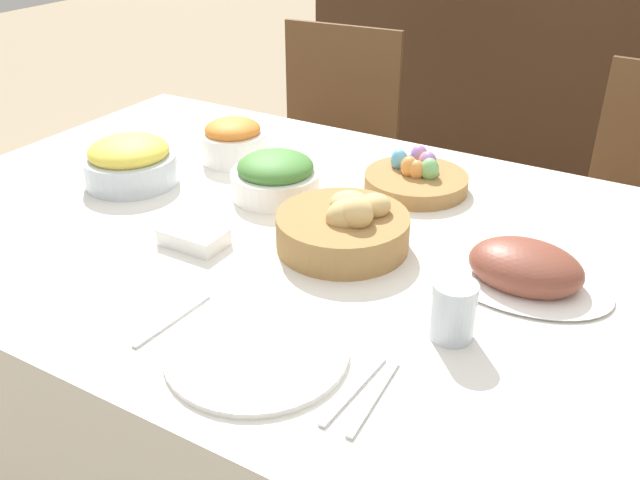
{
  "coord_description": "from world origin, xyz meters",
  "views": [
    {
      "loc": [
        0.54,
        -0.99,
        1.36
      ],
      "look_at": [
        0.01,
        -0.08,
        0.77
      ],
      "focal_mm": 38.0,
      "sensor_mm": 36.0,
      "label": 1
    }
  ],
  "objects_px": {
    "pineapple_bowl": "(129,162)",
    "knife": "(354,390)",
    "sideboard": "(488,90)",
    "bread_basket": "(345,226)",
    "green_salad_bowl": "(276,176)",
    "drinking_cup": "(453,310)",
    "spoon": "(374,398)",
    "butter_dish": "(194,237)",
    "chair_far_left": "(325,155)",
    "carrot_bowl": "(233,141)",
    "ham_platter": "(525,270)",
    "egg_basket": "(416,178)",
    "dinner_plate": "(257,351)",
    "fork": "(173,320)"
  },
  "relations": [
    {
      "from": "chair_far_left",
      "to": "butter_dish",
      "type": "bearing_deg",
      "value": -77.28
    },
    {
      "from": "chair_far_left",
      "to": "carrot_bowl",
      "type": "relative_size",
      "value": 5.77
    },
    {
      "from": "ham_platter",
      "to": "carrot_bowl",
      "type": "bearing_deg",
      "value": 165.32
    },
    {
      "from": "egg_basket",
      "to": "knife",
      "type": "distance_m",
      "value": 0.68
    },
    {
      "from": "carrot_bowl",
      "to": "egg_basket",
      "type": "bearing_deg",
      "value": 8.72
    },
    {
      "from": "chair_far_left",
      "to": "fork",
      "type": "bearing_deg",
      "value": -74.5
    },
    {
      "from": "bread_basket",
      "to": "dinner_plate",
      "type": "bearing_deg",
      "value": -83.35
    },
    {
      "from": "dinner_plate",
      "to": "ham_platter",
      "type": "bearing_deg",
      "value": 53.69
    },
    {
      "from": "butter_dish",
      "to": "bread_basket",
      "type": "bearing_deg",
      "value": 28.52
    },
    {
      "from": "carrot_bowl",
      "to": "dinner_plate",
      "type": "height_order",
      "value": "carrot_bowl"
    },
    {
      "from": "egg_basket",
      "to": "ham_platter",
      "type": "xyz_separation_m",
      "value": [
        0.31,
        -0.27,
        0.0
      ]
    },
    {
      "from": "butter_dish",
      "to": "spoon",
      "type": "bearing_deg",
      "value": -23.56
    },
    {
      "from": "ham_platter",
      "to": "butter_dish",
      "type": "xyz_separation_m",
      "value": [
        -0.57,
        -0.18,
        -0.01
      ]
    },
    {
      "from": "chair_far_left",
      "to": "spoon",
      "type": "relative_size",
      "value": 5.52
    },
    {
      "from": "sideboard",
      "to": "green_salad_bowl",
      "type": "bearing_deg",
      "value": -87.38
    },
    {
      "from": "bread_basket",
      "to": "fork",
      "type": "height_order",
      "value": "bread_basket"
    },
    {
      "from": "dinner_plate",
      "to": "green_salad_bowl",
      "type": "bearing_deg",
      "value": 120.46
    },
    {
      "from": "chair_far_left",
      "to": "butter_dish",
      "type": "distance_m",
      "value": 1.1
    },
    {
      "from": "knife",
      "to": "egg_basket",
      "type": "bearing_deg",
      "value": 109.57
    },
    {
      "from": "drinking_cup",
      "to": "carrot_bowl",
      "type": "bearing_deg",
      "value": 150.34
    },
    {
      "from": "ham_platter",
      "to": "knife",
      "type": "height_order",
      "value": "ham_platter"
    },
    {
      "from": "butter_dish",
      "to": "knife",
      "type": "bearing_deg",
      "value": -24.95
    },
    {
      "from": "sideboard",
      "to": "dinner_plate",
      "type": "xyz_separation_m",
      "value": [
        0.36,
        -2.27,
        0.25
      ]
    },
    {
      "from": "pineapple_bowl",
      "to": "green_salad_bowl",
      "type": "bearing_deg",
      "value": 19.13
    },
    {
      "from": "carrot_bowl",
      "to": "dinner_plate",
      "type": "xyz_separation_m",
      "value": [
        0.47,
        -0.58,
        -0.04
      ]
    },
    {
      "from": "ham_platter",
      "to": "carrot_bowl",
      "type": "relative_size",
      "value": 1.9
    },
    {
      "from": "pineapple_bowl",
      "to": "knife",
      "type": "distance_m",
      "value": 0.83
    },
    {
      "from": "bread_basket",
      "to": "spoon",
      "type": "xyz_separation_m",
      "value": [
        0.23,
        -0.34,
        -0.04
      ]
    },
    {
      "from": "fork",
      "to": "spoon",
      "type": "distance_m",
      "value": 0.35
    },
    {
      "from": "egg_basket",
      "to": "ham_platter",
      "type": "height_order",
      "value": "egg_basket"
    },
    {
      "from": "sideboard",
      "to": "bread_basket",
      "type": "distance_m",
      "value": 1.98
    },
    {
      "from": "chair_far_left",
      "to": "bread_basket",
      "type": "bearing_deg",
      "value": -62.05
    },
    {
      "from": "dinner_plate",
      "to": "spoon",
      "type": "xyz_separation_m",
      "value": [
        0.19,
        -0.0,
        -0.0
      ]
    },
    {
      "from": "ham_platter",
      "to": "dinner_plate",
      "type": "bearing_deg",
      "value": -126.31
    },
    {
      "from": "egg_basket",
      "to": "green_salad_bowl",
      "type": "relative_size",
      "value": 1.18
    },
    {
      "from": "bread_basket",
      "to": "butter_dish",
      "type": "height_order",
      "value": "bread_basket"
    },
    {
      "from": "egg_basket",
      "to": "green_salad_bowl",
      "type": "distance_m",
      "value": 0.31
    },
    {
      "from": "pineapple_bowl",
      "to": "dinner_plate",
      "type": "distance_m",
      "value": 0.69
    },
    {
      "from": "green_salad_bowl",
      "to": "fork",
      "type": "xyz_separation_m",
      "value": [
        0.11,
        -0.47,
        -0.04
      ]
    },
    {
      "from": "ham_platter",
      "to": "egg_basket",
      "type": "bearing_deg",
      "value": 139.46
    },
    {
      "from": "carrot_bowl",
      "to": "spoon",
      "type": "bearing_deg",
      "value": -41.34
    },
    {
      "from": "knife",
      "to": "drinking_cup",
      "type": "xyz_separation_m",
      "value": [
        0.07,
        0.18,
        0.04
      ]
    },
    {
      "from": "green_salad_bowl",
      "to": "pineapple_bowl",
      "type": "height_order",
      "value": "pineapple_bowl"
    },
    {
      "from": "sideboard",
      "to": "fork",
      "type": "distance_m",
      "value": 2.29
    },
    {
      "from": "dinner_plate",
      "to": "egg_basket",
      "type": "bearing_deg",
      "value": 92.47
    },
    {
      "from": "spoon",
      "to": "butter_dish",
      "type": "xyz_separation_m",
      "value": [
        -0.48,
        0.21,
        0.01
      ]
    },
    {
      "from": "bread_basket",
      "to": "knife",
      "type": "height_order",
      "value": "bread_basket"
    },
    {
      "from": "sideboard",
      "to": "green_salad_bowl",
      "type": "height_order",
      "value": "sideboard"
    },
    {
      "from": "egg_basket",
      "to": "pineapple_bowl",
      "type": "distance_m",
      "value": 0.64
    },
    {
      "from": "sideboard",
      "to": "bread_basket",
      "type": "bearing_deg",
      "value": -80.65
    }
  ]
}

